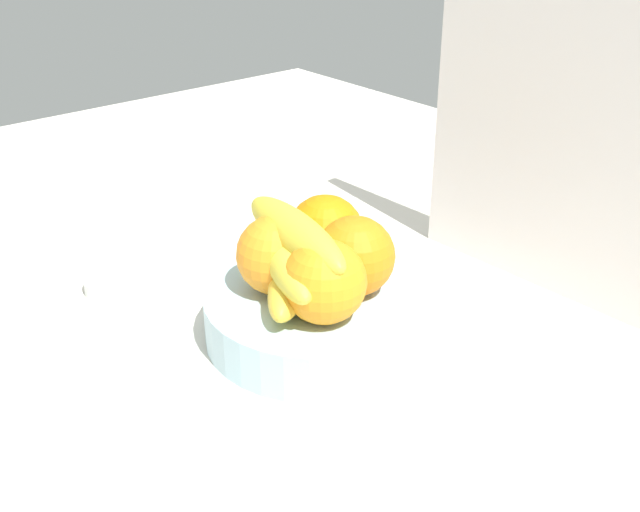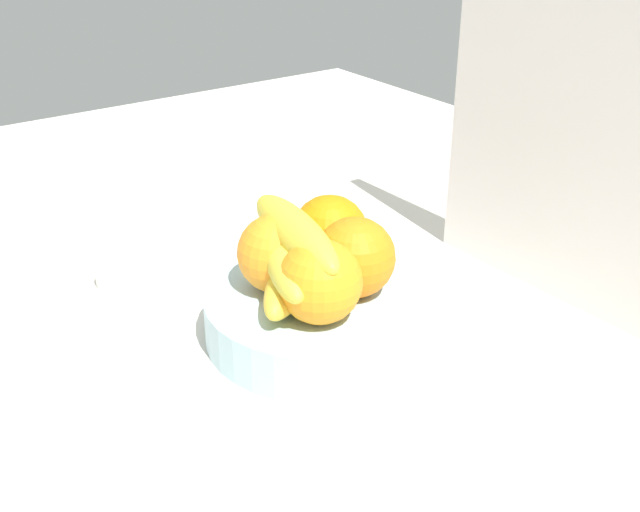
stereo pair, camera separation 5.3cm
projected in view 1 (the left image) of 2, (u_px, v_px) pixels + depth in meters
ground_plane at (318, 371)px, 74.49cm from camera, size 180.00×140.00×3.00cm
fruit_bowl at (320, 315)px, 76.28cm from camera, size 22.16×22.16×4.68cm
orange_front_left at (355, 256)px, 73.82cm from camera, size 7.63×7.63×7.63cm
orange_front_right at (325, 233)px, 78.45cm from camera, size 7.63×7.63×7.63cm
orange_center at (276, 255)px, 74.03cm from camera, size 7.63×7.63×7.63cm
orange_back_left at (321, 283)px, 69.21cm from camera, size 7.63×7.63×7.63cm
banana_bunch at (292, 254)px, 73.35cm from camera, size 17.59×15.11×8.40cm
cutting_board at (549, 120)px, 80.00cm from camera, size 28.02×2.21×36.00cm
jar_lid at (118, 283)px, 85.10cm from camera, size 7.03×7.03×1.72cm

